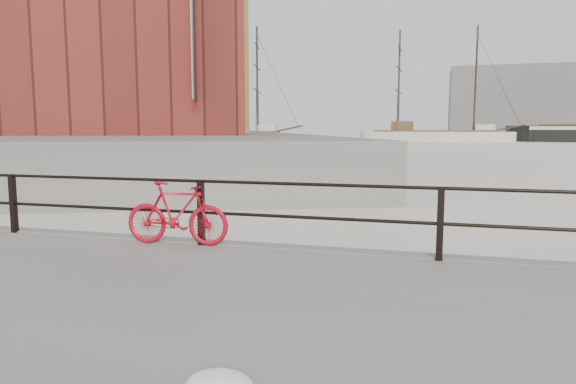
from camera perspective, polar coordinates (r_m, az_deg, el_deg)
The scene contains 13 objects.
ground at distance 7.53m, azimuth 16.31°, elevation -9.59°, with size 400.00×400.00×0.00m, color white.
far_quay at distance 88.69m, azimuth -11.09°, elevation 6.07°, with size 24.00×150.00×1.80m, color gray.
guardrail at distance 7.19m, azimuth 16.55°, elevation -3.41°, with size 28.00×0.10×1.00m, color black, non-canonical shape.
bicycle at distance 8.00m, azimuth -12.24°, elevation -2.33°, with size 1.61×0.24×0.97m, color #B30B1C.
schooner_mid at distance 91.23m, azimuth 15.95°, elevation 5.39°, with size 27.30×11.55×19.78m, color beige, non-canonical shape.
schooner_left at distance 81.13m, azimuth -7.28°, elevation 5.44°, with size 24.29×11.04×18.46m, color silver, non-canonical shape.
workboat_near at distance 45.70m, azimuth -19.47°, elevation 3.94°, with size 11.20×3.73×7.00m, color black, non-canonical shape.
workboat_far at distance 61.33m, azimuth -13.29°, elevation 4.83°, with size 11.89×4.11×7.00m, color black, non-canonical shape.
apartment_mustard at distance 57.19m, azimuth -16.33°, elevation 17.59°, with size 22.00×15.00×22.20m, color gold.
apartment_cream at distance 79.60m, azimuth -13.38°, elevation 14.23°, with size 20.00×15.00×21.20m, color beige.
apartment_grey at distance 101.45m, azimuth -11.85°, elevation 13.23°, with size 22.00×15.00×23.20m, color #9A9A95.
apartment_brick at distance 124.16m, azimuth -10.81°, elevation 11.62°, with size 24.00×15.00×21.20m, color brown.
industrial_west at distance 148.75m, azimuth 23.76°, elevation 9.06°, with size 32.00×18.00×18.00m, color gray.
Camera 1 is at (-0.14, -7.22, 2.11)m, focal length 32.00 mm.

